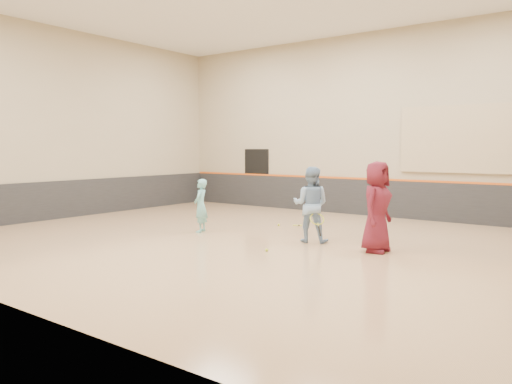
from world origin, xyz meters
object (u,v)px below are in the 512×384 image
Objects in this scene: instructor at (311,205)px; young_man at (377,207)px; girl at (201,206)px; spare_racket at (297,224)px.

instructor is 1.72m from young_man.
young_man is at bearing 71.17° from girl.
girl is 0.73× the size of young_man.
girl is 0.79× the size of instructor.
young_man is 4.01m from spare_racket.
young_man reaches higher than spare_racket.
girl is 4.80m from young_man.
young_man is 3.18× the size of spare_racket.
instructor is at bearing 76.28° from girl.
girl is 2.96m from spare_racket.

